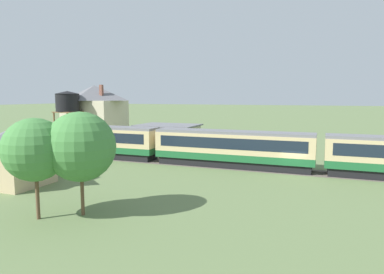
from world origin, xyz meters
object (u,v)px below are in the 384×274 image
(station_house_grey_roof, at_px, (95,112))
(parked_car_red, at_px, (16,157))
(station_building, at_px, (168,136))
(yard_tree_1, at_px, (35,150))
(passenger_train, at_px, (234,147))
(yard_tree_2, at_px, (81,147))
(cottage_grey_roof_2, at_px, (9,156))
(water_tower, at_px, (68,102))

(station_house_grey_roof, xyz_separation_m, parked_car_red, (4.04, -21.79, -4.75))
(station_building, xyz_separation_m, yard_tree_1, (5.43, -32.35, 2.83))
(parked_car_red, xyz_separation_m, yard_tree_1, (18.50, -14.78, 4.16))
(passenger_train, bearing_deg, yard_tree_2, -106.53)
(station_house_grey_roof, bearing_deg, parked_car_red, -79.50)
(cottage_grey_roof_2, bearing_deg, yard_tree_1, -32.80)
(station_house_grey_roof, xyz_separation_m, yard_tree_2, (24.83, -34.85, -0.51))
(yard_tree_2, bearing_deg, yard_tree_1, -143.03)
(cottage_grey_roof_2, bearing_deg, parked_car_red, 136.06)
(yard_tree_1, relative_size, yard_tree_2, 0.95)
(yard_tree_2, bearing_deg, cottage_grey_roof_2, 159.53)
(passenger_train, xyz_separation_m, water_tower, (-31.95, 9.21, 4.88))
(cottage_grey_roof_2, height_order, parked_car_red, cottage_grey_roof_2)
(passenger_train, xyz_separation_m, parked_car_red, (-26.66, -6.70, -1.78))
(station_building, bearing_deg, parked_car_red, -126.64)
(passenger_train, distance_m, yard_tree_1, 23.10)
(passenger_train, xyz_separation_m, station_house_grey_roof, (-30.69, 15.09, 2.97))
(station_house_grey_roof, distance_m, yard_tree_2, 42.79)
(station_house_grey_roof, bearing_deg, water_tower, -102.03)
(station_building, xyz_separation_m, water_tower, (-18.35, -1.65, 5.33))
(cottage_grey_roof_2, relative_size, yard_tree_2, 0.99)
(station_house_grey_roof, relative_size, yard_tree_1, 1.53)
(passenger_train, distance_m, station_house_grey_roof, 34.33)
(station_house_grey_roof, height_order, yard_tree_2, station_house_grey_roof)
(station_house_grey_roof, bearing_deg, station_building, -13.88)
(water_tower, distance_m, parked_car_red, 18.04)
(water_tower, height_order, parked_car_red, water_tower)
(water_tower, height_order, yard_tree_1, water_tower)
(passenger_train, relative_size, yard_tree_1, 8.39)
(parked_car_red, distance_m, yard_tree_1, 24.04)
(station_building, xyz_separation_m, parked_car_red, (-13.06, -17.56, -1.33))
(yard_tree_1, bearing_deg, water_tower, 127.78)
(station_house_grey_roof, distance_m, cottage_grey_roof_2, 33.20)
(parked_car_red, distance_m, yard_tree_2, 24.92)
(station_house_grey_roof, distance_m, yard_tree_1, 42.96)
(passenger_train, distance_m, station_building, 17.40)
(station_building, xyz_separation_m, yard_tree_2, (7.73, -30.62, 2.91))
(cottage_grey_roof_2, xyz_separation_m, yard_tree_2, (11.82, -4.41, 2.16))
(station_house_grey_roof, relative_size, yard_tree_2, 1.45)
(cottage_grey_roof_2, distance_m, yard_tree_1, 11.52)
(station_building, xyz_separation_m, cottage_grey_roof_2, (-4.09, -26.21, 0.75))
(station_building, xyz_separation_m, station_house_grey_roof, (-17.10, 4.23, 3.42))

